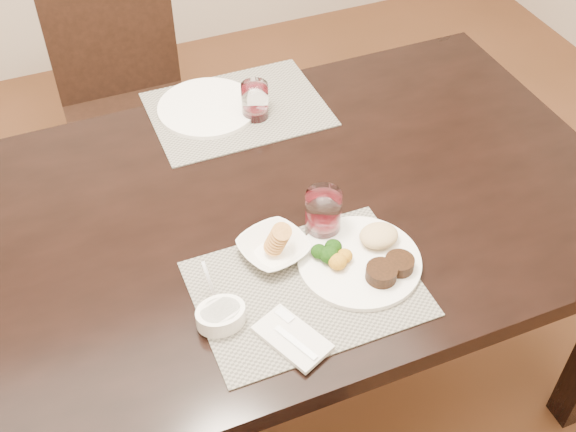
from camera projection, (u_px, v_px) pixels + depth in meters
name	position (u px, v px, depth m)	size (l,w,h in m)	color
ground_plane	(225.00, 401.00, 2.16)	(4.50, 4.50, 0.00)	#4C2C18
dining_table	(208.00, 250.00, 1.69)	(2.00, 1.00, 0.75)	black
chair_far	(127.00, 94.00, 2.42)	(0.42, 0.42, 0.90)	black
placemat_near	(307.00, 288.00, 1.50)	(0.46, 0.34, 0.00)	gray
placemat_far	(237.00, 109.00, 1.95)	(0.46, 0.34, 0.00)	gray
dinner_plate	(366.00, 258.00, 1.54)	(0.27, 0.27, 0.05)	white
napkin_fork	(292.00, 338.00, 1.40)	(0.14, 0.17, 0.01)	silver
steak_knife	(366.00, 268.00, 1.53)	(0.05, 0.21, 0.01)	silver
cracker_bowl	(273.00, 248.00, 1.55)	(0.18, 0.18, 0.06)	white
sauce_ramekin	(221.00, 315.00, 1.42)	(0.10, 0.15, 0.08)	white
wine_glass_near	(323.00, 215.00, 1.58)	(0.08, 0.08, 0.11)	white
far_plate	(207.00, 107.00, 1.94)	(0.27, 0.27, 0.01)	white
wine_glass_far	(255.00, 102.00, 1.89)	(0.07, 0.07, 0.10)	white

